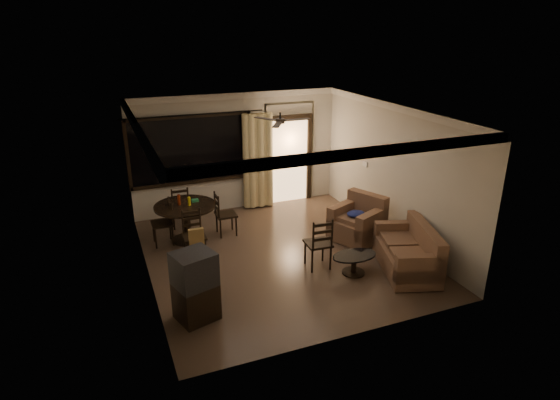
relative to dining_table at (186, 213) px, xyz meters
name	(u,v)px	position (x,y,z in m)	size (l,w,h in m)	color
ground	(280,254)	(1.56, -1.34, -0.62)	(5.50, 5.50, 0.00)	#7F6651
room_shell	(275,141)	(2.15, 0.43, 1.21)	(5.50, 6.70, 5.50)	beige
dining_table	(186,213)	(0.00, 0.00, 0.00)	(1.27, 1.27, 1.01)	black
dining_chair_west	(164,231)	(-0.48, 0.01, -0.34)	(0.43, 0.43, 0.95)	black
dining_chair_east	(226,222)	(0.84, -0.01, -0.34)	(0.43, 0.43, 0.95)	black
dining_chair_south	(195,244)	(-0.01, -0.86, -0.32)	(0.43, 0.49, 0.95)	black
dining_chair_north	(180,214)	(0.01, 0.79, -0.34)	(0.43, 0.43, 0.95)	black
tv_cabinet	(195,286)	(-0.41, -2.82, -0.06)	(0.70, 0.67, 1.11)	black
sofa	(410,253)	(3.53, -2.79, -0.28)	(1.30, 1.77, 0.85)	#4C2E23
armchair	(359,222)	(3.36, -1.26, -0.24)	(1.21, 1.21, 0.92)	#4C2E23
coffee_table	(354,261)	(2.53, -2.52, -0.38)	(0.85, 0.51, 0.37)	black
side_chair	(318,252)	(2.03, -2.06, -0.32)	(0.47, 0.47, 1.01)	black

